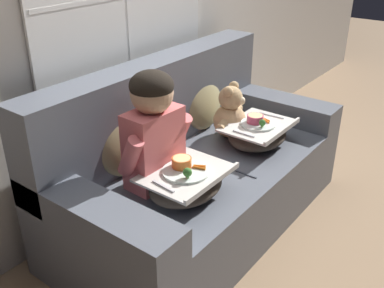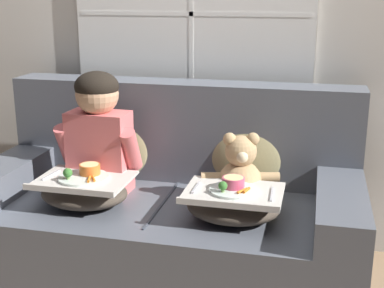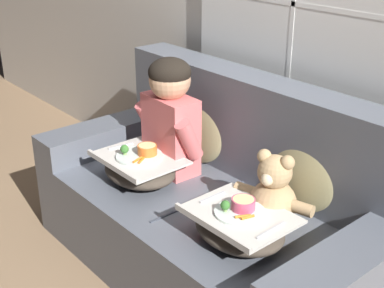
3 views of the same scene
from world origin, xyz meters
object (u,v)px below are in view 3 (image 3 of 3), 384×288
at_px(child_figure, 170,110).
at_px(lap_tray_child, 140,168).
at_px(couch, 219,210).
at_px(throw_pillow_behind_child, 202,126).
at_px(lap_tray_teddy, 239,226).
at_px(throw_pillow_behind_teddy, 306,170).
at_px(teddy_bear, 273,195).

height_order(child_figure, lap_tray_child, child_figure).
bearing_deg(lap_tray_child, child_figure, 90.05).
distance_m(couch, throw_pillow_behind_child, 0.51).
height_order(child_figure, lap_tray_teddy, child_figure).
distance_m(throw_pillow_behind_teddy, lap_tray_child, 0.85).
height_order(teddy_bear, lap_tray_child, teddy_bear).
distance_m(throw_pillow_behind_child, teddy_bear, 0.76).
bearing_deg(throw_pillow_behind_child, throw_pillow_behind_teddy, 0.00).
bearing_deg(lap_tray_child, couch, 31.95).
bearing_deg(lap_tray_teddy, throw_pillow_behind_child, 149.54).
bearing_deg(throw_pillow_behind_teddy, couch, -151.14).
height_order(couch, throw_pillow_behind_child, couch).
distance_m(throw_pillow_behind_teddy, child_figure, 0.77).
xyz_separation_m(teddy_bear, lap_tray_child, (-0.73, -0.20, -0.08)).
bearing_deg(throw_pillow_behind_teddy, lap_tray_child, -149.57).
height_order(throw_pillow_behind_teddy, child_figure, child_figure).
height_order(teddy_bear, lap_tray_teddy, teddy_bear).
relative_size(couch, throw_pillow_behind_child, 4.39).
xyz_separation_m(couch, child_figure, (-0.36, -0.02, 0.44)).
bearing_deg(child_figure, lap_tray_child, -89.95).
distance_m(throw_pillow_behind_teddy, lap_tray_teddy, 0.44).
bearing_deg(lap_tray_teddy, throw_pillow_behind_teddy, 89.97).
height_order(throw_pillow_behind_child, throw_pillow_behind_teddy, throw_pillow_behind_child).
bearing_deg(child_figure, throw_pillow_behind_teddy, 16.84).
xyz_separation_m(throw_pillow_behind_child, lap_tray_child, (0.00, -0.43, -0.12)).
bearing_deg(lap_tray_teddy, lap_tray_child, 179.97).
bearing_deg(throw_pillow_behind_child, lap_tray_teddy, -30.46).
height_order(couch, teddy_bear, couch).
relative_size(throw_pillow_behind_teddy, child_figure, 0.65).
relative_size(child_figure, lap_tray_teddy, 1.41).
bearing_deg(child_figure, throw_pillow_behind_child, 89.99).
relative_size(throw_pillow_behind_child, lap_tray_child, 0.97).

